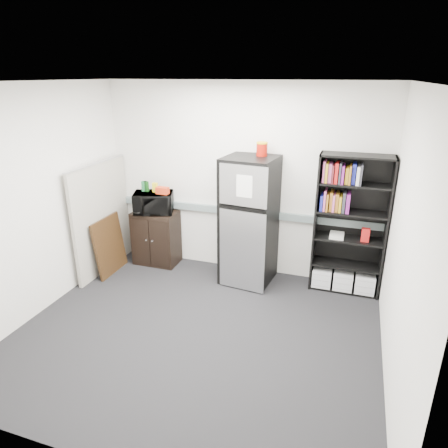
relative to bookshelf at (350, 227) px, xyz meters
name	(u,v)px	position (x,y,z in m)	size (l,w,h in m)	color
floor	(197,332)	(-1.53, -1.57, -0.91)	(4.00, 4.00, 0.00)	black
wall_back	(241,181)	(-1.53, 0.18, 0.44)	(4.00, 0.02, 2.70)	white
wall_right	(405,247)	(0.47, -1.57, 0.44)	(0.02, 3.50, 2.70)	white
wall_left	(36,203)	(-3.53, -1.57, 0.44)	(0.02, 3.50, 2.70)	white
ceiling	(189,82)	(-1.53, -1.57, 1.79)	(4.00, 3.50, 0.02)	white
electrical_raceway	(240,212)	(-1.53, 0.15, -0.01)	(3.92, 0.05, 0.10)	gray
wall_note	(217,165)	(-1.88, 0.18, 0.64)	(0.14, 0.00, 0.10)	white
bookshelf	(350,227)	(0.00, 0.00, 0.00)	(0.90, 0.34, 1.85)	black
cubicle_partition	(102,218)	(-3.43, -0.49, -0.10)	(0.06, 1.30, 1.62)	gray
cabinet	(156,238)	(-2.80, -0.06, -0.50)	(0.66, 0.44, 0.83)	black
microwave	(154,203)	(-2.80, -0.08, 0.07)	(0.56, 0.38, 0.31)	black
snack_box_a	(144,186)	(-2.95, -0.05, 0.30)	(0.07, 0.05, 0.15)	#1A5B32
snack_box_b	(146,186)	(-2.92, -0.05, 0.30)	(0.07, 0.05, 0.15)	#0D3A10
snack_box_c	(155,187)	(-2.77, -0.05, 0.29)	(0.07, 0.05, 0.14)	yellow
snack_bag	(163,191)	(-2.63, -0.10, 0.27)	(0.18, 0.10, 0.10)	red
refrigerator	(249,221)	(-1.31, -0.14, -0.03)	(0.73, 0.76, 1.77)	black
coffee_can	(262,148)	(-1.20, -0.02, 0.95)	(0.15, 0.15, 0.20)	#9E1207
framed_poster	(110,246)	(-3.30, -0.56, -0.49)	(0.13, 0.65, 0.84)	black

